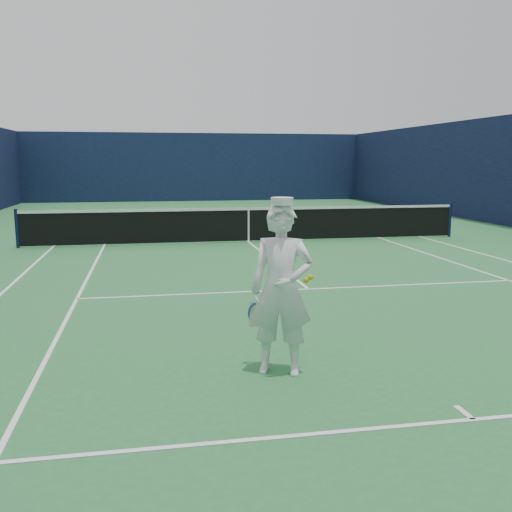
% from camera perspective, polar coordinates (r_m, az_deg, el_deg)
% --- Properties ---
extents(ground, '(80.00, 80.00, 0.00)m').
position_cam_1_polar(ground, '(16.73, -0.75, 1.42)').
color(ground, '#296C37').
rests_on(ground, ground).
extents(court_markings, '(11.03, 23.83, 0.01)m').
position_cam_1_polar(court_markings, '(16.73, -0.75, 1.43)').
color(court_markings, white).
rests_on(court_markings, ground).
extents(windscreen_fence, '(20.12, 36.12, 4.00)m').
position_cam_1_polar(windscreen_fence, '(16.57, -0.76, 8.28)').
color(windscreen_fence, '#0F1937').
rests_on(windscreen_fence, ground).
extents(tennis_net, '(12.88, 0.09, 1.07)m').
position_cam_1_polar(tennis_net, '(16.66, -0.75, 3.31)').
color(tennis_net, '#141E4C').
rests_on(tennis_net, ground).
extents(tennis_player, '(0.80, 0.71, 1.95)m').
position_cam_1_polar(tennis_player, '(6.25, 2.55, -3.31)').
color(tennis_player, white).
rests_on(tennis_player, ground).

